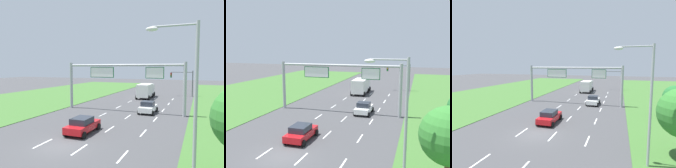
% 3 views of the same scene
% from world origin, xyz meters
% --- Properties ---
extents(ground_plane, '(200.00, 200.00, 0.00)m').
position_xyz_m(ground_plane, '(0.00, 0.00, 0.00)').
color(ground_plane, '#424244').
extents(lane_dashes_inner_left, '(0.14, 50.40, 0.01)m').
position_xyz_m(lane_dashes_inner_left, '(-1.75, 6.00, 0.00)').
color(lane_dashes_inner_left, white).
rests_on(lane_dashes_inner_left, ground_plane).
extents(lane_dashes_inner_right, '(0.14, 50.40, 0.01)m').
position_xyz_m(lane_dashes_inner_right, '(1.75, 6.00, 0.00)').
color(lane_dashes_inner_right, white).
rests_on(lane_dashes_inner_right, ground_plane).
extents(lane_dashes_slip, '(0.14, 50.40, 0.01)m').
position_xyz_m(lane_dashes_slip, '(5.25, 6.00, 0.00)').
color(lane_dashes_slip, white).
rests_on(lane_dashes_slip, ground_plane).
extents(car_near_red, '(2.13, 4.06, 1.64)m').
position_xyz_m(car_near_red, '(3.59, 15.30, 0.80)').
color(car_near_red, white).
rests_on(car_near_red, ground_plane).
extents(car_lead_silver, '(2.19, 4.23, 1.54)m').
position_xyz_m(car_lead_silver, '(-0.15, 3.80, 0.79)').
color(car_lead_silver, red).
rests_on(car_lead_silver, ground_plane).
extents(box_truck, '(2.79, 7.55, 2.92)m').
position_xyz_m(box_truck, '(-0.18, 29.97, 1.61)').
color(box_truck, silver).
rests_on(box_truck, ground_plane).
extents(sign_gantry, '(17.24, 0.44, 7.00)m').
position_xyz_m(sign_gantry, '(-0.02, 14.80, 4.89)').
color(sign_gantry, '#9EA0A5').
rests_on(sign_gantry, ground_plane).
extents(traffic_light_mast, '(4.76, 0.49, 5.60)m').
position_xyz_m(traffic_light_mast, '(6.73, 35.47, 3.87)').
color(traffic_light_mast, '#47494F').
rests_on(traffic_light_mast, ground_plane).
extents(street_lamp, '(2.61, 0.32, 8.50)m').
position_xyz_m(street_lamp, '(9.63, -2.90, 5.08)').
color(street_lamp, '#9EA0A5').
rests_on(street_lamp, ground_plane).
extents(roadside_tree_near, '(3.78, 3.78, 5.48)m').
position_xyz_m(roadside_tree_near, '(12.59, -1.05, 3.57)').
color(roadside_tree_near, '#513823').
rests_on(roadside_tree_near, ground_plane).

